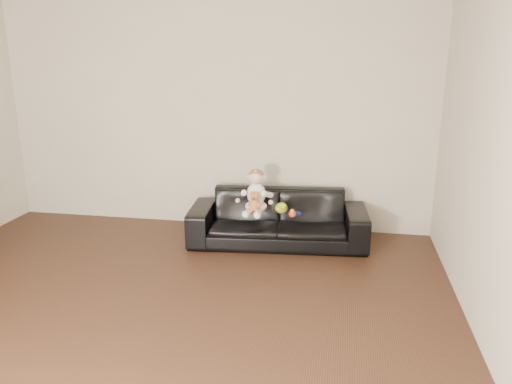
% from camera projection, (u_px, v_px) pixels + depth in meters
% --- Properties ---
extents(floor, '(5.50, 5.50, 0.00)m').
position_uv_depth(floor, '(115.00, 352.00, 3.46)').
color(floor, '#392114').
rests_on(floor, ground).
extents(wall_back, '(5.00, 0.00, 5.00)m').
position_uv_depth(wall_back, '(213.00, 116.00, 5.71)').
color(wall_back, beige).
rests_on(wall_back, ground).
extents(sofa, '(1.95, 0.90, 0.55)m').
position_uv_depth(sofa, '(278.00, 218.00, 5.37)').
color(sofa, black).
rests_on(sofa, floor).
extents(baby, '(0.33, 0.40, 0.46)m').
position_uv_depth(baby, '(256.00, 194.00, 5.23)').
color(baby, white).
rests_on(baby, sofa).
extents(teddy_bear, '(0.12, 0.12, 0.21)m').
position_uv_depth(teddy_bear, '(254.00, 202.00, 5.11)').
color(teddy_bear, '#B27233').
rests_on(teddy_bear, sofa).
extents(toy_green, '(0.14, 0.16, 0.11)m').
position_uv_depth(toy_green, '(281.00, 208.00, 5.25)').
color(toy_green, '#AFC917').
rests_on(toy_green, sofa).
extents(toy_rattle, '(0.08, 0.08, 0.07)m').
position_uv_depth(toy_rattle, '(292.00, 214.00, 5.11)').
color(toy_rattle, red).
rests_on(toy_rattle, sofa).
extents(toy_blue_disc, '(0.12, 0.12, 0.01)m').
position_uv_depth(toy_blue_disc, '(297.00, 213.00, 5.24)').
color(toy_blue_disc, '#1730BE').
rests_on(toy_blue_disc, sofa).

